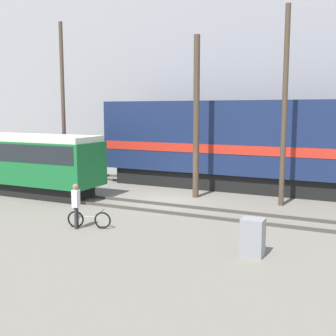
{
  "coord_description": "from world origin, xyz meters",
  "views": [
    {
      "loc": [
        9.33,
        -18.77,
        4.58
      ],
      "look_at": [
        0.64,
        -0.67,
        1.8
      ],
      "focal_mm": 45.0,
      "sensor_mm": 36.0,
      "label": 1
    }
  ],
  "objects_px": {
    "utility_pole_right": "(285,108)",
    "utility_pole_left": "(63,105)",
    "streetcar": "(16,160)",
    "signal_box": "(253,237)",
    "utility_pole_center": "(196,118)",
    "person": "(76,201)",
    "bicycle": "(89,220)",
    "freight_locomotive": "(261,144)"
  },
  "relations": [
    {
      "from": "person",
      "to": "freight_locomotive",
      "type": "bearing_deg",
      "value": 66.72
    },
    {
      "from": "bicycle",
      "to": "utility_pole_left",
      "type": "distance_m",
      "value": 11.08
    },
    {
      "from": "freight_locomotive",
      "to": "utility_pole_left",
      "type": "xyz_separation_m",
      "value": [
        -11.28,
        -3.2,
        2.19
      ]
    },
    {
      "from": "person",
      "to": "utility_pole_right",
      "type": "relative_size",
      "value": 0.19
    },
    {
      "from": "signal_box",
      "to": "streetcar",
      "type": "bearing_deg",
      "value": 163.04
    },
    {
      "from": "freight_locomotive",
      "to": "streetcar",
      "type": "xyz_separation_m",
      "value": [
        -12.06,
        -6.4,
        -0.8
      ]
    },
    {
      "from": "utility_pole_center",
      "to": "utility_pole_right",
      "type": "bearing_deg",
      "value": 0.0
    },
    {
      "from": "freight_locomotive",
      "to": "utility_pole_right",
      "type": "xyz_separation_m",
      "value": [
        1.78,
        -3.2,
        2.02
      ]
    },
    {
      "from": "person",
      "to": "signal_box",
      "type": "bearing_deg",
      "value": -0.55
    },
    {
      "from": "freight_locomotive",
      "to": "signal_box",
      "type": "distance_m",
      "value": 11.23
    },
    {
      "from": "utility_pole_center",
      "to": "person",
      "type": "bearing_deg",
      "value": -104.55
    },
    {
      "from": "streetcar",
      "to": "signal_box",
      "type": "bearing_deg",
      "value": -16.96
    },
    {
      "from": "signal_box",
      "to": "utility_pole_center",
      "type": "bearing_deg",
      "value": 123.31
    },
    {
      "from": "utility_pole_left",
      "to": "signal_box",
      "type": "relative_size",
      "value": 8.08
    },
    {
      "from": "utility_pole_center",
      "to": "signal_box",
      "type": "distance_m",
      "value": 9.75
    },
    {
      "from": "freight_locomotive",
      "to": "person",
      "type": "distance_m",
      "value": 11.78
    },
    {
      "from": "utility_pole_right",
      "to": "bicycle",
      "type": "bearing_deg",
      "value": -129.6
    },
    {
      "from": "bicycle",
      "to": "person",
      "type": "relative_size",
      "value": 0.96
    },
    {
      "from": "streetcar",
      "to": "utility_pole_center",
      "type": "height_order",
      "value": "utility_pole_center"
    },
    {
      "from": "utility_pole_right",
      "to": "utility_pole_left",
      "type": "bearing_deg",
      "value": 180.0
    },
    {
      "from": "person",
      "to": "utility_pole_left",
      "type": "bearing_deg",
      "value": 131.57
    },
    {
      "from": "bicycle",
      "to": "utility_pole_right",
      "type": "relative_size",
      "value": 0.18
    },
    {
      "from": "streetcar",
      "to": "utility_pole_right",
      "type": "bearing_deg",
      "value": 13.02
    },
    {
      "from": "person",
      "to": "utility_pole_left",
      "type": "relative_size",
      "value": 0.18
    },
    {
      "from": "freight_locomotive",
      "to": "utility_pole_center",
      "type": "relative_size",
      "value": 2.26
    },
    {
      "from": "utility_pole_right",
      "to": "streetcar",
      "type": "bearing_deg",
      "value": -166.98
    },
    {
      "from": "freight_locomotive",
      "to": "person",
      "type": "bearing_deg",
      "value": -113.28
    },
    {
      "from": "freight_locomotive",
      "to": "bicycle",
      "type": "relative_size",
      "value": 11.04
    },
    {
      "from": "bicycle",
      "to": "utility_pole_center",
      "type": "bearing_deg",
      "value": 77.89
    },
    {
      "from": "freight_locomotive",
      "to": "utility_pole_left",
      "type": "height_order",
      "value": "utility_pole_left"
    },
    {
      "from": "person",
      "to": "bicycle",
      "type": "bearing_deg",
      "value": 34.31
    },
    {
      "from": "bicycle",
      "to": "signal_box",
      "type": "bearing_deg",
      "value": -2.95
    },
    {
      "from": "freight_locomotive",
      "to": "streetcar",
      "type": "bearing_deg",
      "value": -152.05
    },
    {
      "from": "utility_pole_right",
      "to": "freight_locomotive",
      "type": "bearing_deg",
      "value": 119.09
    },
    {
      "from": "freight_locomotive",
      "to": "utility_pole_left",
      "type": "bearing_deg",
      "value": -164.17
    },
    {
      "from": "utility_pole_center",
      "to": "streetcar",
      "type": "bearing_deg",
      "value": -161.2
    },
    {
      "from": "streetcar",
      "to": "signal_box",
      "type": "height_order",
      "value": "streetcar"
    },
    {
      "from": "streetcar",
      "to": "utility_pole_center",
      "type": "xyz_separation_m",
      "value": [
        9.4,
        3.2,
        2.3
      ]
    },
    {
      "from": "streetcar",
      "to": "person",
      "type": "xyz_separation_m",
      "value": [
        7.45,
        -4.32,
        -0.78
      ]
    },
    {
      "from": "utility_pole_left",
      "to": "streetcar",
      "type": "bearing_deg",
      "value": -103.66
    },
    {
      "from": "bicycle",
      "to": "utility_pole_left",
      "type": "height_order",
      "value": "utility_pole_left"
    },
    {
      "from": "utility_pole_left",
      "to": "utility_pole_right",
      "type": "distance_m",
      "value": 13.06
    }
  ]
}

